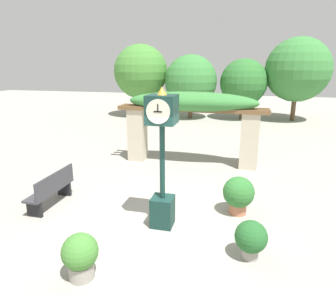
% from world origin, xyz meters
% --- Properties ---
extents(ground_plane, '(60.00, 60.00, 0.00)m').
position_xyz_m(ground_plane, '(0.00, 0.00, 0.00)').
color(ground_plane, gray).
extents(pedestal_clock, '(0.58, 0.63, 3.06)m').
position_xyz_m(pedestal_clock, '(0.14, -0.10, 1.66)').
color(pedestal_clock, '#14332D').
rests_on(pedestal_clock, ground).
extents(pergola, '(5.23, 1.19, 2.58)m').
position_xyz_m(pergola, '(0.00, 4.37, 1.90)').
color(pergola, '#BCB299').
rests_on(pergola, ground).
extents(potted_plant_near_left, '(0.75, 0.75, 0.92)m').
position_xyz_m(potted_plant_near_left, '(1.76, 0.87, 0.51)').
color(potted_plant_near_left, '#B26B4C').
rests_on(potted_plant_near_left, ground).
extents(potted_plant_near_right, '(0.60, 0.60, 0.74)m').
position_xyz_m(potted_plant_near_right, '(2.02, -0.85, 0.41)').
color(potted_plant_near_right, gray).
rests_on(potted_plant_near_right, ground).
extents(potted_plant_far_left, '(0.61, 0.61, 0.80)m').
position_xyz_m(potted_plant_far_left, '(-0.74, -2.09, 0.43)').
color(potted_plant_far_left, gray).
rests_on(potted_plant_far_left, ground).
extents(park_bench, '(0.42, 1.55, 0.89)m').
position_xyz_m(park_bench, '(-2.82, 0.16, 0.44)').
color(park_bench, '#38383D').
rests_on(park_bench, ground).
extents(tree_line, '(13.71, 4.42, 5.11)m').
position_xyz_m(tree_line, '(0.22, 14.06, 2.82)').
color(tree_line, brown).
rests_on(tree_line, ground).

